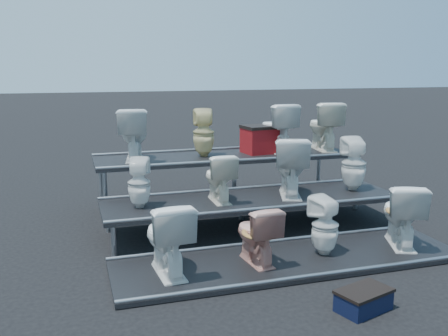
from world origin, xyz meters
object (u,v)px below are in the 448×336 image
object	(u,v)px
toilet_9	(204,133)
toilet_3	(401,214)
step_stool	(364,301)
toilet_5	(219,177)
toilet_7	(354,164)
toilet_1	(256,234)
toilet_10	(277,128)
toilet_4	(139,183)
toilet_0	(167,237)
red_crate	(261,141)
toilet_2	(325,226)
toilet_8	(133,134)
toilet_6	(290,166)
toilet_11	(324,126)

from	to	relation	value
toilet_9	toilet_3	bearing A→B (deg)	136.66
step_stool	toilet_5	bearing A→B (deg)	86.88
toilet_3	toilet_7	world-z (taller)	toilet_7
toilet_3	toilet_9	size ratio (longest dim) A/B	1.07
toilet_1	toilet_10	distance (m)	3.05
toilet_5	toilet_4	bearing A→B (deg)	0.92
toilet_10	step_stool	bearing A→B (deg)	76.12
toilet_0	red_crate	bearing A→B (deg)	-132.57
toilet_2	toilet_0	bearing A→B (deg)	-17.52
red_crate	step_stool	distance (m)	4.08
toilet_3	toilet_10	bearing A→B (deg)	-54.50
toilet_2	toilet_9	size ratio (longest dim) A/B	0.93
toilet_1	toilet_8	bearing A→B (deg)	-73.46
toilet_6	toilet_11	xyz separation A→B (m)	(1.22, 1.30, 0.39)
toilet_6	red_crate	distance (m)	1.35
toilet_4	toilet_8	world-z (taller)	toilet_8
toilet_5	toilet_10	xyz separation A→B (m)	(1.41, 1.30, 0.48)
toilet_2	toilet_3	size ratio (longest dim) A/B	0.88
toilet_6	toilet_10	bearing A→B (deg)	-85.68
toilet_8	toilet_11	distance (m)	3.28
toilet_4	toilet_11	distance (m)	3.65
step_stool	toilet_3	bearing A→B (deg)	26.18
toilet_6	toilet_9	size ratio (longest dim) A/B	1.12
toilet_0	toilet_2	bearing A→B (deg)	176.14
toilet_6	toilet_0	bearing A→B (deg)	51.47
toilet_1	toilet_7	size ratio (longest dim) A/B	0.86
toilet_5	toilet_8	size ratio (longest dim) A/B	0.83
toilet_8	red_crate	distance (m)	2.14
toilet_2	toilet_3	xyz separation A→B (m)	(1.08, 0.00, 0.05)
red_crate	toilet_11	bearing A→B (deg)	-9.39
toilet_0	toilet_3	world-z (taller)	toilet_0
toilet_9	toilet_0	bearing A→B (deg)	77.65
toilet_3	red_crate	world-z (taller)	red_crate
toilet_1	toilet_9	xyz separation A→B (m)	(0.07, 2.60, 0.84)
toilet_9	toilet_1	bearing A→B (deg)	99.19
toilet_6	step_stool	world-z (taller)	toilet_6
toilet_6	step_stool	distance (m)	2.74
toilet_7	toilet_11	world-z (taller)	toilet_11
toilet_2	toilet_7	xyz separation A→B (m)	(1.17, 1.30, 0.44)
toilet_7	step_stool	bearing A→B (deg)	71.75
toilet_5	toilet_1	bearing A→B (deg)	93.64
toilet_1	step_stool	xyz separation A→B (m)	(0.61, -1.29, -0.31)
toilet_3	toilet_11	world-z (taller)	toilet_11
toilet_4	toilet_11	world-z (taller)	toilet_11
toilet_3	toilet_11	size ratio (longest dim) A/B	0.98
toilet_0	toilet_10	xyz separation A→B (m)	(2.38, 2.60, 0.80)
red_crate	toilet_1	bearing A→B (deg)	-119.61
toilet_7	red_crate	world-z (taller)	red_crate
toilet_1	toilet_6	xyz separation A→B (m)	(1.00, 1.30, 0.49)
toilet_1	toilet_3	bearing A→B (deg)	174.51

